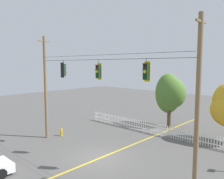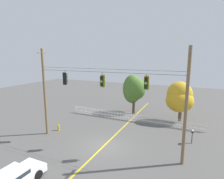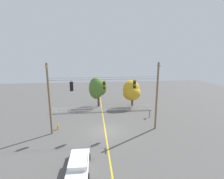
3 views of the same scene
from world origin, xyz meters
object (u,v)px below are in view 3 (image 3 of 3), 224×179
at_px(autumn_maple_near_fence, 97,88).
at_px(autumn_maple_mid, 131,91).
at_px(roadside_mailbox, 150,111).
at_px(fire_hydrant, 58,127).
at_px(traffic_signal_southbound_primary, 72,86).
at_px(traffic_signal_eastbound_side, 104,86).
at_px(traffic_signal_northbound_secondary, 135,85).
at_px(parked_car, 78,164).

xyz_separation_m(autumn_maple_near_fence, autumn_maple_mid, (6.62, -1.31, -0.56)).
bearing_deg(roadside_mailbox, autumn_maple_mid, 106.84).
relative_size(autumn_maple_mid, fire_hydrant, 6.91).
distance_m(traffic_signal_southbound_primary, traffic_signal_eastbound_side, 4.09).
height_order(traffic_signal_northbound_secondary, roadside_mailbox, traffic_signal_northbound_secondary).
relative_size(traffic_signal_eastbound_side, roadside_mailbox, 1.02).
bearing_deg(traffic_signal_northbound_secondary, parked_car, -132.19).
distance_m(traffic_signal_eastbound_side, autumn_maple_mid, 12.05).
bearing_deg(traffic_signal_eastbound_side, autumn_maple_mid, 59.25).
distance_m(fire_hydrant, roadside_mailbox, 14.44).
relative_size(traffic_signal_southbound_primary, autumn_maple_mid, 0.26).
xyz_separation_m(traffic_signal_northbound_secondary, fire_hydrant, (-10.38, 1.19, -5.97)).
height_order(parked_car, roadside_mailbox, roadside_mailbox).
xyz_separation_m(traffic_signal_southbound_primary, autumn_maple_near_fence, (3.42, 11.34, -2.56)).
distance_m(autumn_maple_near_fence, fire_hydrant, 12.11).
height_order(traffic_signal_eastbound_side, autumn_maple_mid, traffic_signal_eastbound_side).
distance_m(traffic_signal_southbound_primary, roadside_mailbox, 13.56).
bearing_deg(autumn_maple_mid, parked_car, -116.60).
height_order(traffic_signal_southbound_primary, parked_car, traffic_signal_southbound_primary).
distance_m(autumn_maple_near_fence, autumn_maple_mid, 6.77).
bearing_deg(roadside_mailbox, traffic_signal_northbound_secondary, -132.18).
xyz_separation_m(traffic_signal_eastbound_side, roadside_mailbox, (7.74, 4.12, -5.15)).
distance_m(traffic_signal_eastbound_side, autumn_maple_near_fence, 11.62).
relative_size(autumn_maple_near_fence, roadside_mailbox, 4.19).
relative_size(traffic_signal_southbound_primary, fire_hydrant, 1.82).
bearing_deg(fire_hydrant, traffic_signal_eastbound_side, -10.58).
xyz_separation_m(traffic_signal_eastbound_side, autumn_maple_mid, (5.96, 10.01, -3.08)).
relative_size(traffic_signal_eastbound_side, parked_car, 0.31).
relative_size(traffic_signal_northbound_secondary, autumn_maple_near_fence, 0.23).
bearing_deg(roadside_mailbox, fire_hydrant, -168.28).
distance_m(traffic_signal_southbound_primary, parked_car, 9.53).
distance_m(traffic_signal_southbound_primary, autumn_maple_mid, 14.53).
xyz_separation_m(traffic_signal_eastbound_side, traffic_signal_northbound_secondary, (4.01, 0.00, 0.08)).
bearing_deg(traffic_signal_eastbound_side, fire_hydrant, 169.42).
bearing_deg(fire_hydrant, traffic_signal_northbound_secondary, -6.55).
bearing_deg(autumn_maple_near_fence, traffic_signal_northbound_secondary, -67.57).
xyz_separation_m(traffic_signal_southbound_primary, fire_hydrant, (-2.29, 1.21, -5.93)).
bearing_deg(autumn_maple_mid, traffic_signal_southbound_primary, -135.04).
relative_size(traffic_signal_eastbound_side, autumn_maple_mid, 0.27).
bearing_deg(fire_hydrant, autumn_maple_mid, 35.57).
xyz_separation_m(autumn_maple_mid, roadside_mailbox, (1.78, -5.89, -2.07)).
bearing_deg(traffic_signal_northbound_secondary, autumn_maple_mid, 78.98).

